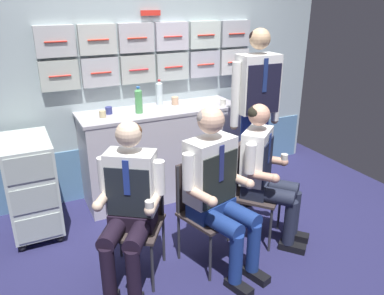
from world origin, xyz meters
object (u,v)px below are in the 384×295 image
Objects in this scene: crew_member_left at (129,201)px; crew_member_right at (266,170)px; service_trolley at (31,184)px; folding_chair_left at (137,210)px; folding_chair_center at (203,200)px; water_bottle_tall at (159,93)px; folding_chair_right at (246,183)px; crew_member_standing at (256,102)px; crew_member_center at (217,184)px; paper_cup_tan at (223,102)px.

crew_member_left is 1.01× the size of crew_member_right.
folding_chair_left is (0.68, -0.88, 0.03)m from service_trolley.
folding_chair_left is 1.00× the size of folding_chair_center.
folding_chair_left is at bearing 169.76° from folding_chair_center.
crew_member_left is at bearing -119.84° from water_bottle_tall.
crew_member_right is (1.78, -0.98, 0.19)m from service_trolley.
crew_member_standing is (0.42, 0.50, 0.55)m from folding_chair_right.
folding_chair_right is at bearing 31.20° from crew_member_center.
crew_member_standing is (0.90, 0.62, 0.55)m from folding_chair_center.
folding_chair_left is 0.64m from crew_member_center.
service_trolley reaches higher than folding_chair_center.
service_trolley is 1.06× the size of folding_chair_left.
folding_chair_left is at bearing 55.59° from crew_member_left.
folding_chair_left is at bearing -159.63° from crew_member_standing.
folding_chair_left is 12.00× the size of paper_cup_tan.
crew_member_standing is (0.31, 0.62, 0.40)m from crew_member_right.
crew_member_standing reaches higher than crew_member_right.
water_bottle_tall is at bearing 137.21° from crew_member_standing.
folding_chair_right is at bearing -27.25° from service_trolley.
folding_chair_center is at bearing -166.56° from folding_chair_right.
crew_member_standing reaches higher than folding_chair_left.
paper_cup_tan is at bearing 80.96° from crew_member_right.
folding_chair_center is 3.11× the size of water_bottle_tall.
folding_chair_right is at bearing 130.52° from crew_member_right.
service_trolley is at bearing 152.75° from folding_chair_right.
crew_member_standing is at bearing 20.37° from folding_chair_left.
paper_cup_tan is at bearing 0.33° from service_trolley.
water_bottle_tall is at bearing 152.02° from paper_cup_tan.
service_trolley is at bearing 137.58° from crew_member_center.
water_bottle_tall is 0.67m from paper_cup_tan.
water_bottle_tall reaches higher than crew_member_right.
folding_chair_center is at bearing -97.20° from water_bottle_tall.
crew_member_standing reaches higher than crew_member_center.
folding_chair_right is at bearing -129.74° from crew_member_standing.
service_trolley is at bearing -166.67° from water_bottle_tall.
crew_member_right is at bearing -49.48° from folding_chair_right.
crew_member_right is 17.57× the size of paper_cup_tan.
crew_member_center is (0.65, -0.11, 0.04)m from crew_member_left.
paper_cup_tan reaches higher than folding_chair_center.
crew_member_right is at bearing -99.04° from paper_cup_tan.
crew_member_standing reaches higher than paper_cup_tan.
crew_member_standing reaches higher than folding_chair_right.
paper_cup_tan reaches higher than folding_chair_left.
service_trolley is 1.19m from crew_member_left.
service_trolley is 1.69m from crew_member_center.
crew_member_center reaches higher than folding_chair_left.
crew_member_left is (-0.09, -0.13, 0.16)m from folding_chair_left.
crew_member_center reaches higher than folding_chair_right.
crew_member_right is at bearing -116.47° from crew_member_standing.
crew_member_left reaches higher than paper_cup_tan.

